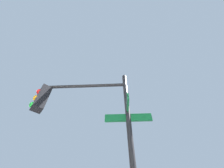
# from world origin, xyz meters

# --- Properties ---
(traffic_signal_near) EXTENTS (2.07, 2.43, 5.32)m
(traffic_signal_near) POSITION_xyz_m (-6.38, -5.77, 3.74)
(traffic_signal_near) COLOR black
(traffic_signal_near) RESTS_ON ground_plane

